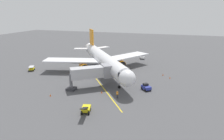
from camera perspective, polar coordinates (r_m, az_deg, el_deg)
name	(u,v)px	position (r m, az deg, el deg)	size (l,w,h in m)	color
ground_plane	(102,73)	(59.55, -2.90, -0.82)	(220.00, 220.00, 0.00)	#4C4C4F
apron_lead_in_line	(96,78)	(54.73, -4.58, -2.44)	(0.24, 40.00, 0.01)	yellow
airplane	(103,59)	(59.22, -2.51, 3.11)	(31.40, 34.78, 11.50)	white
jet_bridge	(94,72)	(47.46, -5.03, -0.68)	(10.32, 8.50, 5.40)	#B7B7BC
ground_crew_marshaller	(117,94)	(42.34, 1.51, -6.97)	(0.46, 0.46, 1.71)	#23232D
tug_near_nose	(142,57)	(77.49, 8.62, 3.66)	(2.18, 2.66, 1.50)	white
baggage_cart_portside	(32,68)	(66.50, -22.00, 0.42)	(2.52, 2.95, 1.27)	yellow
tug_starboard_side	(146,87)	(47.37, 9.71, -4.82)	(2.65, 2.72, 1.50)	#2D3899
belt_loader_rear_apron	(86,109)	(37.19, -7.48, -10.92)	(2.40, 4.73, 2.32)	yellow
safety_cone_nose_left	(170,78)	(56.75, 16.22, -2.08)	(0.32, 0.32, 0.55)	#F2590F
safety_cone_nose_right	(102,92)	(45.13, -2.95, -6.29)	(0.32, 0.32, 0.55)	#F2590F
safety_cone_wing_port	(50,95)	(45.52, -17.22, -6.85)	(0.32, 0.32, 0.55)	#F2590F
safety_cone_wing_starboard	(163,75)	(58.83, 14.37, -1.28)	(0.32, 0.32, 0.55)	#F2590F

